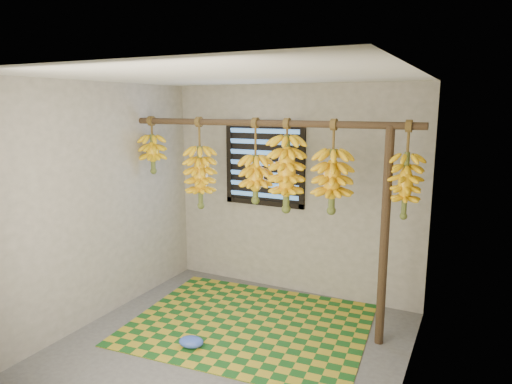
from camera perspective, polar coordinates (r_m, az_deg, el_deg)
The scene contains 16 objects.
floor at distance 4.39m, azimuth -3.38°, elevation -18.92°, with size 3.00×3.00×0.01m, color #4F4F4F.
ceiling at distance 3.82m, azimuth -3.79°, elevation 14.31°, with size 3.00×3.00×0.01m, color silver.
wall_back at distance 5.26m, azimuth 4.63°, elevation 0.15°, with size 3.00×0.01×2.40m, color gray.
wall_left at distance 4.85m, azimuth -19.19°, elevation -1.35°, with size 0.01×3.00×2.40m, color gray.
wall_right at distance 3.46m, azimuth 18.70°, elevation -6.07°, with size 0.01×3.00×2.40m, color gray.
window at distance 5.32m, azimuth 1.06°, elevation 3.59°, with size 1.00×0.04×1.00m.
hanging_pole at distance 4.43m, azimuth 0.87°, elevation 8.61°, with size 0.06×0.06×3.00m, color #41321F.
support_post at distance 4.23m, azimuth 15.75°, elevation -5.69°, with size 0.08×0.08×2.00m, color #41321F.
woven_mat at distance 4.78m, azimuth -0.84°, elevation -16.15°, with size 2.29×1.83×0.01m, color #174F19.
plastic_bag at distance 4.39m, azimuth -8.10°, elevation -18.05°, with size 0.23×0.17×0.10m, color blue.
banana_bunch_a at distance 5.19m, azimuth -12.77°, elevation 4.71°, with size 0.30×0.30×0.62m.
banana_bunch_b at distance 4.85m, azimuth -6.97°, elevation 1.87°, with size 0.33×0.33×0.96m.
banana_bunch_c at distance 4.52m, azimuth -0.06°, elevation 1.67°, with size 0.31×0.31×0.84m.
banana_bunch_d at distance 4.38m, azimuth 3.84°, elevation 2.31°, with size 0.33×0.33×0.89m.
banana_bunch_e at distance 4.23m, azimuth 9.50°, elevation 1.34°, with size 0.36×0.36×0.86m.
banana_bunch_f at distance 4.09m, azimuth 18.17°, elevation 0.78°, with size 0.28×0.28×0.84m.
Camera 1 is at (1.91, -3.30, 2.17)m, focal length 32.00 mm.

